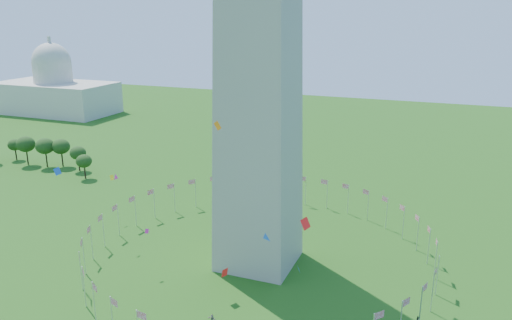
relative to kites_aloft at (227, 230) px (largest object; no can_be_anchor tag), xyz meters
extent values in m
cylinder|color=silver|center=(36.81, 24.44, -14.63)|extent=(0.24, 0.24, 9.00)
cylinder|color=silver|center=(36.21, 31.38, -14.63)|extent=(0.24, 0.24, 9.00)
cylinder|color=silver|center=(34.40, 38.12, -14.63)|extent=(0.24, 0.24, 9.00)
cylinder|color=silver|center=(31.45, 44.44, -14.63)|extent=(0.24, 0.24, 9.00)
cylinder|color=silver|center=(27.45, 50.15, -14.63)|extent=(0.24, 0.24, 9.00)
cylinder|color=silver|center=(22.52, 55.08, -14.63)|extent=(0.24, 0.24, 9.00)
cylinder|color=silver|center=(16.81, 59.08, -14.63)|extent=(0.24, 0.24, 9.00)
cylinder|color=silver|center=(10.49, 62.03, -14.63)|extent=(0.24, 0.24, 9.00)
cylinder|color=silver|center=(3.76, 63.83, -14.63)|extent=(0.24, 0.24, 9.00)
cylinder|color=silver|center=(-3.19, 64.44, -14.63)|extent=(0.24, 0.24, 9.00)
cylinder|color=silver|center=(-10.13, 63.83, -14.63)|extent=(0.24, 0.24, 9.00)
cylinder|color=silver|center=(-16.87, 62.03, -14.63)|extent=(0.24, 0.24, 9.00)
cylinder|color=silver|center=(-23.19, 59.08, -14.63)|extent=(0.24, 0.24, 9.00)
cylinder|color=silver|center=(-28.90, 55.08, -14.63)|extent=(0.24, 0.24, 9.00)
cylinder|color=silver|center=(-33.83, 50.15, -14.63)|extent=(0.24, 0.24, 9.00)
cylinder|color=silver|center=(-37.83, 44.44, -14.63)|extent=(0.24, 0.24, 9.00)
cylinder|color=silver|center=(-40.77, 38.12, -14.63)|extent=(0.24, 0.24, 9.00)
cylinder|color=silver|center=(-42.58, 31.38, -14.63)|extent=(0.24, 0.24, 9.00)
cylinder|color=silver|center=(-43.19, 24.44, -14.63)|extent=(0.24, 0.24, 9.00)
cylinder|color=silver|center=(-42.58, 17.49, -14.63)|extent=(0.24, 0.24, 9.00)
cylinder|color=silver|center=(-40.77, 10.76, -14.63)|extent=(0.24, 0.24, 9.00)
cylinder|color=silver|center=(-37.83, 4.44, -14.63)|extent=(0.24, 0.24, 9.00)
cylinder|color=silver|center=(-33.83, -1.27, -14.63)|extent=(0.24, 0.24, 9.00)
cylinder|color=silver|center=(-28.90, -6.20, -14.63)|extent=(0.24, 0.24, 9.00)
cylinder|color=silver|center=(-23.19, -10.20, -14.63)|extent=(0.24, 0.24, 9.00)
cylinder|color=silver|center=(-16.87, -13.15, -14.63)|extent=(0.24, 0.24, 9.00)
cylinder|color=silver|center=(34.40, 10.76, -14.63)|extent=(0.24, 0.24, 9.00)
cylinder|color=silver|center=(36.21, 17.49, -14.63)|extent=(0.24, 0.24, 9.00)
imported|color=gray|center=(-2.61, -1.91, -18.19)|extent=(1.84, 1.03, 1.87)
imported|color=black|center=(34.13, 12.44, -18.37)|extent=(0.77, 0.87, 1.50)
plane|color=blue|center=(7.52, 0.38, -0.43)|extent=(1.82, 1.27, 2.14)
plane|color=red|center=(19.78, -18.29, 11.85)|extent=(1.02, 1.73, 1.76)
plane|color=blue|center=(-37.39, -0.93, 7.12)|extent=(0.40, 1.84, 1.87)
plane|color=#CC2699|center=(-40.83, 21.88, -1.65)|extent=(0.31, 1.80, 1.77)
plane|color=#CC2699|center=(-25.09, 11.00, -9.16)|extent=(1.10, 0.69, 1.29)
plane|color=orange|center=(-4.03, 5.32, 18.02)|extent=(1.66, 1.09, 1.76)
plane|color=blue|center=(12.97, 2.84, -6.84)|extent=(1.29, 1.51, 1.50)
plane|color=red|center=(-3.96, 6.98, -13.21)|extent=(1.95, 1.30, 2.03)
plane|color=yellow|center=(-51.57, 33.85, -6.74)|extent=(0.72, 1.51, 1.51)
ellipsoid|color=#29541C|center=(-126.04, 69.11, -14.94)|extent=(5.35, 5.35, 8.36)
ellipsoid|color=#29541C|center=(-116.29, 65.50, -13.56)|extent=(7.13, 7.13, 11.14)
ellipsoid|color=#29541C|center=(-107.21, 66.05, -13.57)|extent=(7.11, 7.11, 11.11)
ellipsoid|color=#29541C|center=(-102.07, 68.84, -13.81)|extent=(6.81, 6.81, 10.64)
ellipsoid|color=#29541C|center=(-92.19, 66.65, -14.48)|extent=(5.95, 5.95, 9.30)
ellipsoid|color=#29541C|center=(-84.00, 60.06, -14.77)|extent=(5.58, 5.58, 8.71)
camera|label=1|loc=(35.61, -76.01, 37.95)|focal=35.00mm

